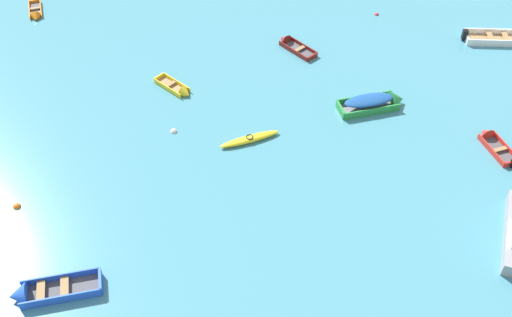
{
  "coord_description": "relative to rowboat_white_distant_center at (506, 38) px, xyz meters",
  "views": [
    {
      "loc": [
        2.98,
        -1.89,
        23.98
      ],
      "look_at": [
        0.0,
        22.04,
        0.15
      ],
      "focal_mm": 42.73,
      "sensor_mm": 36.0,
      "label": 1
    }
  ],
  "objects": [
    {
      "name": "rowboat_white_distant_center",
      "position": [
        0.0,
        0.0,
        0.0
      ],
      "size": [
        4.49,
        1.78,
        1.35
      ],
      "color": "#99754C",
      "rests_on": "ground_plane"
    },
    {
      "name": "kayak_yellow_far_left",
      "position": [
        -16.38,
        -12.35,
        -0.07
      ],
      "size": [
        3.46,
        2.24,
        0.34
      ],
      "color": "yellow",
      "rests_on": "ground_plane"
    },
    {
      "name": "rowboat_green_foreground_center",
      "position": [
        -9.0,
        -8.31,
        0.15
      ],
      "size": [
        4.33,
        2.77,
        1.27
      ],
      "color": "gray",
      "rests_on": "ground_plane"
    },
    {
      "name": "rowboat_blue_back_row_right",
      "position": [
        -24.52,
        -23.79,
        -0.01
      ],
      "size": [
        4.29,
        2.51,
        1.15
      ],
      "color": "#4C4C51",
      "rests_on": "ground_plane"
    },
    {
      "name": "rowboat_orange_outer_left",
      "position": [
        -33.73,
        -0.94,
        -0.11
      ],
      "size": [
        1.85,
        2.83,
        0.78
      ],
      "color": "#4C4C51",
      "rests_on": "ground_plane"
    },
    {
      "name": "rowboat_maroon_far_right",
      "position": [
        -14.9,
        -2.41,
        -0.09
      ],
      "size": [
        2.98,
        2.75,
        0.93
      ],
      "color": "#4C4C51",
      "rests_on": "ground_plane"
    },
    {
      "name": "rowboat_red_near_left",
      "position": [
        -2.58,
        -10.82,
        -0.07
      ],
      "size": [
        2.13,
        3.05,
        0.93
      ],
      "color": "#4C4C51",
      "rests_on": "ground_plane"
    },
    {
      "name": "rowboat_yellow_near_right",
      "position": [
        -21.35,
        -8.4,
        -0.09
      ],
      "size": [
        2.79,
        2.29,
        0.79
      ],
      "color": "#99754C",
      "rests_on": "ground_plane"
    },
    {
      "name": "mooring_buoy_trailing",
      "position": [
        -27.72,
        -18.81,
        -0.23
      ],
      "size": [
        0.4,
        0.4,
        0.4
      ],
      "primitive_type": "sphere",
      "color": "orange",
      "rests_on": "ground_plane"
    },
    {
      "name": "mooring_buoy_between_boats_left",
      "position": [
        -20.91,
        -12.1,
        -0.23
      ],
      "size": [
        0.38,
        0.38,
        0.38
      ],
      "primitive_type": "sphere",
      "color": "silver",
      "rests_on": "ground_plane"
    },
    {
      "name": "mooring_buoy_near_foreground",
      "position": [
        -8.87,
        2.34,
        -0.23
      ],
      "size": [
        0.31,
        0.31,
        0.31
      ],
      "primitive_type": "sphere",
      "color": "red",
      "rests_on": "ground_plane"
    }
  ]
}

